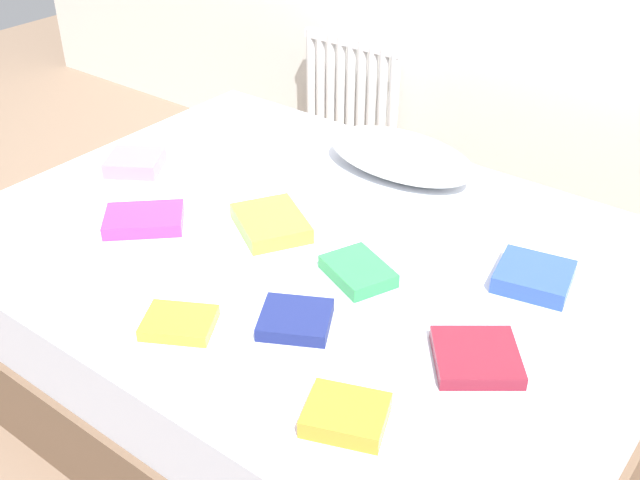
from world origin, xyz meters
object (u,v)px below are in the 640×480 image
at_px(textbook_yellow, 179,323).
at_px(textbook_green, 358,271).
at_px(textbook_purple, 144,220).
at_px(textbook_lime, 271,223).
at_px(textbook_orange, 346,415).
at_px(bed, 310,311).
at_px(textbook_maroon, 476,357).
at_px(textbook_navy, 295,320).
at_px(radiator, 351,97).
at_px(pillow, 400,155).
at_px(textbook_pink, 134,163).
at_px(textbook_blue, 534,277).

bearing_deg(textbook_yellow, textbook_green, 33.82).
distance_m(textbook_purple, textbook_lime, 0.38).
distance_m(textbook_orange, textbook_yellow, 0.51).
distance_m(bed, textbook_yellow, 0.57).
bearing_deg(textbook_maroon, textbook_yellow, 169.85).
distance_m(textbook_yellow, textbook_navy, 0.29).
distance_m(radiator, textbook_navy, 1.78).
xyz_separation_m(pillow, textbook_pink, (-0.72, -0.52, -0.04)).
relative_size(textbook_navy, textbook_pink, 0.98).
height_order(textbook_purple, textbook_yellow, textbook_purple).
xyz_separation_m(pillow, textbook_purple, (-0.42, -0.75, -0.04)).
height_order(radiator, pillow, radiator).
xyz_separation_m(textbook_orange, textbook_green, (-0.28, 0.45, -0.00)).
bearing_deg(textbook_orange, bed, 113.01).
height_order(textbook_orange, textbook_green, textbook_orange).
height_order(pillow, textbook_maroon, pillow).
distance_m(bed, textbook_blue, 0.69).
distance_m(radiator, textbook_purple, 1.46).
height_order(textbook_orange, textbook_maroon, textbook_orange).
distance_m(textbook_maroon, textbook_lime, 0.77).
bearing_deg(textbook_lime, pillow, 110.29).
bearing_deg(textbook_pink, textbook_orange, -54.83).
xyz_separation_m(radiator, textbook_green, (0.92, -1.26, 0.13)).
xyz_separation_m(radiator, textbook_purple, (0.26, -1.43, 0.13)).
bearing_deg(textbook_orange, textbook_yellow, 157.96).
bearing_deg(textbook_orange, textbook_blue, 60.42).
distance_m(textbook_orange, textbook_navy, 0.34).
relative_size(radiator, pillow, 1.02).
distance_m(pillow, textbook_navy, 0.88).
bearing_deg(textbook_purple, textbook_green, -29.00).
distance_m(textbook_yellow, textbook_maroon, 0.72).
distance_m(bed, textbook_purple, 0.57).
distance_m(pillow, textbook_green, 0.63).
xyz_separation_m(textbook_green, textbook_lime, (-0.34, 0.04, 0.00)).
distance_m(radiator, textbook_lime, 1.35).
relative_size(pillow, textbook_maroon, 2.76).
height_order(textbook_orange, textbook_pink, textbook_pink).
relative_size(textbook_green, textbook_blue, 0.99).
bearing_deg(radiator, textbook_purple, -79.81).
bearing_deg(textbook_maroon, textbook_lime, 130.94).
bearing_deg(radiator, textbook_navy, -59.05).
bearing_deg(textbook_navy, textbook_yellow, -168.91).
height_order(bed, textbook_lime, textbook_lime).
xyz_separation_m(radiator, pillow, (0.68, -0.68, 0.18)).
xyz_separation_m(textbook_green, textbook_yellow, (-0.23, -0.44, -0.00)).
distance_m(radiator, textbook_maroon, 1.92).
bearing_deg(textbook_navy, bed, 94.50).
relative_size(bed, textbook_yellow, 11.68).
relative_size(textbook_lime, textbook_pink, 1.32).
relative_size(textbook_purple, textbook_navy, 1.34).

